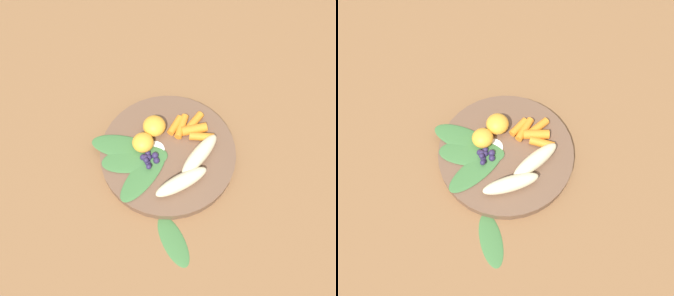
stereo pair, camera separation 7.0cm
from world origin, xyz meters
TOP-DOWN VIEW (x-y plane):
  - ground_plane at (0.00, 0.00)m, footprint 2.40×2.40m
  - bowl at (0.00, 0.00)m, footprint 0.28×0.28m
  - banana_peeled_left at (0.06, 0.03)m, footprint 0.04×0.11m
  - banana_peeled_right at (0.07, -0.04)m, footprint 0.07×0.12m
  - orange_segment_near at (-0.04, -0.03)m, footprint 0.04×0.04m
  - orange_segment_far at (-0.05, 0.02)m, footprint 0.05×0.05m
  - carrot_front at (0.04, 0.07)m, footprint 0.05×0.04m
  - carrot_mid_left at (0.01, 0.07)m, footprint 0.05×0.05m
  - carrot_mid_right at (0.00, 0.09)m, footprint 0.02×0.05m
  - carrot_rear at (-0.01, 0.06)m, footprint 0.04×0.06m
  - carrot_small at (-0.03, 0.05)m, footprint 0.02×0.05m
  - blueberry_pile at (-0.01, -0.04)m, footprint 0.04×0.04m
  - coconut_shred_patch at (-0.02, -0.02)m, footprint 0.04×0.04m
  - kale_leaf_left at (-0.07, -0.06)m, footprint 0.15×0.11m
  - kale_leaf_right at (-0.04, -0.06)m, footprint 0.13×0.14m
  - kale_leaf_rear at (-0.00, -0.07)m, footprint 0.06×0.14m
  - kale_leaf_stray at (0.13, -0.13)m, footprint 0.11×0.08m

SIDE VIEW (x-z plane):
  - ground_plane at x=0.00m, z-range 0.00..0.00m
  - kale_leaf_stray at x=0.13m, z-range 0.00..0.01m
  - bowl at x=0.00m, z-range 0.00..0.02m
  - coconut_shred_patch at x=-0.02m, z-range 0.02..0.03m
  - kale_leaf_left at x=-0.07m, z-range 0.02..0.03m
  - kale_leaf_right at x=-0.04m, z-range 0.02..0.03m
  - kale_leaf_rear at x=0.00m, z-range 0.02..0.03m
  - blueberry_pile at x=-0.01m, z-range 0.02..0.04m
  - carrot_small at x=-0.03m, z-range 0.02..0.04m
  - carrot_rear at x=-0.01m, z-range 0.02..0.04m
  - carrot_mid_right at x=0.00m, z-range 0.02..0.04m
  - carrot_front at x=0.04m, z-range 0.02..0.04m
  - carrot_mid_left at x=0.01m, z-range 0.02..0.04m
  - banana_peeled_left at x=0.06m, z-range 0.02..0.05m
  - banana_peeled_right at x=0.07m, z-range 0.02..0.05m
  - orange_segment_near at x=-0.04m, z-range 0.02..0.06m
  - orange_segment_far at x=-0.05m, z-range 0.02..0.06m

